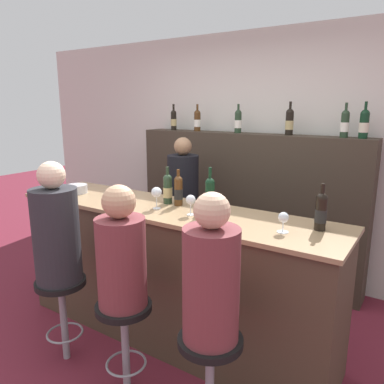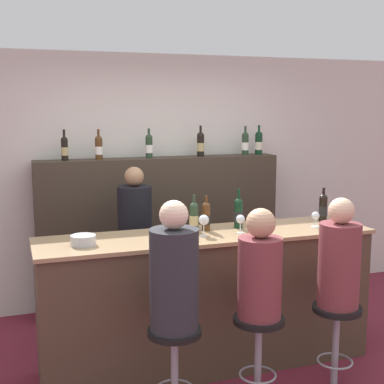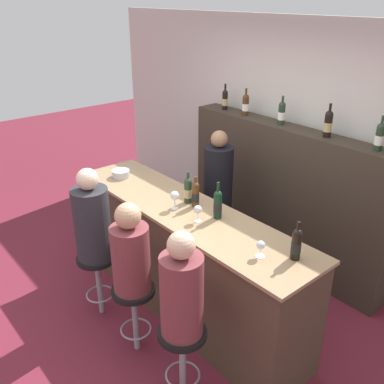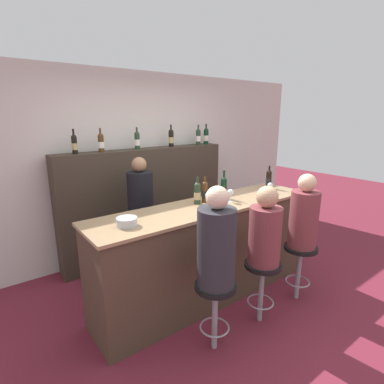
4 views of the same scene
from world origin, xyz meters
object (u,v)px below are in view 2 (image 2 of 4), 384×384
(wine_bottle_counter_1, at_px, (206,216))
(bar_stool_left, at_px, (175,349))
(wine_bottle_counter_3, at_px, (323,207))
(wine_bottle_backbar_3, at_px, (201,144))
(guest_seated_left, at_px, (174,274))
(bar_stool_middle, at_px, (258,336))
(guest_seated_middle, at_px, (260,270))
(wine_bottle_backbar_1, at_px, (99,147))
(guest_seated_right, at_px, (339,260))
(wine_glass_0, at_px, (204,220))
(metal_bowl, at_px, (83,240))
(wine_bottle_backbar_4, at_px, (245,143))
(wine_glass_2, at_px, (316,216))
(wine_bottle_backbar_5, at_px, (259,143))
(wine_glass_1, at_px, (240,220))
(bartender, at_px, (135,258))
(wine_bottle_counter_2, at_px, (238,213))
(bar_stool_right, at_px, (336,324))
(wine_bottle_backbar_2, at_px, (149,146))
(wine_bottle_counter_0, at_px, (194,217))

(wine_bottle_counter_1, distance_m, bar_stool_left, 1.15)
(wine_bottle_counter_3, bearing_deg, wine_bottle_backbar_3, 117.56)
(guest_seated_left, relative_size, bar_stool_middle, 1.35)
(bar_stool_left, height_order, guest_seated_middle, guest_seated_middle)
(wine_bottle_counter_1, height_order, wine_bottle_backbar_1, wine_bottle_backbar_1)
(bar_stool_left, relative_size, guest_seated_right, 0.79)
(bar_stool_left, bearing_deg, guest_seated_middle, -0.00)
(wine_glass_0, distance_m, metal_bowl, 0.91)
(wine_bottle_backbar_4, xyz_separation_m, wine_glass_2, (-0.02, -1.44, -0.51))
(wine_bottle_backbar_5, relative_size, wine_glass_1, 2.15)
(wine_bottle_backbar_3, distance_m, bartender, 1.41)
(wine_bottle_counter_2, distance_m, wine_bottle_backbar_5, 1.57)
(metal_bowl, bearing_deg, wine_bottle_counter_1, 8.63)
(bar_stool_left, xyz_separation_m, bar_stool_right, (1.24, 0.00, 0.00))
(bar_stool_right, bearing_deg, wine_bottle_backbar_3, 99.12)
(wine_glass_0, bearing_deg, guest_seated_right, -35.71)
(wine_glass_0, distance_m, bar_stool_middle, 0.94)
(bar_stool_left, bearing_deg, wine_bottle_backbar_1, 93.90)
(wine_glass_2, bearing_deg, bartender, 147.30)
(guest_seated_left, bearing_deg, wine_bottle_backbar_2, 79.86)
(wine_bottle_counter_2, bearing_deg, wine_glass_1, -108.75)
(guest_seated_middle, relative_size, bar_stool_right, 1.21)
(wine_bottle_backbar_1, relative_size, wine_bottle_backbar_5, 0.93)
(wine_glass_1, distance_m, guest_seated_left, 0.95)
(wine_bottle_backbar_5, bearing_deg, metal_bowl, -145.39)
(wine_bottle_backbar_3, xyz_separation_m, bar_stool_left, (-0.91, -2.03, -1.19))
(wine_bottle_counter_0, bearing_deg, wine_bottle_backbar_3, 68.05)
(wine_glass_0, height_order, bar_stool_left, wine_glass_0)
(guest_seated_right, height_order, bartender, bartender)
(metal_bowl, height_order, bar_stool_middle, metal_bowl)
(guest_seated_middle, bearing_deg, guest_seated_right, 0.00)
(wine_glass_1, xyz_separation_m, guest_seated_middle, (-0.12, -0.59, -0.23))
(wine_bottle_counter_2, height_order, bar_stool_right, wine_bottle_counter_2)
(wine_bottle_backbar_1, distance_m, wine_bottle_backbar_4, 1.55)
(wine_bottle_counter_0, xyz_separation_m, wine_glass_0, (0.02, -0.17, 0.00))
(wine_bottle_backbar_2, relative_size, wine_glass_0, 1.78)
(wine_bottle_backbar_4, height_order, bar_stool_right, wine_bottle_backbar_4)
(wine_glass_2, bearing_deg, guest_seated_right, -105.37)
(wine_glass_1, bearing_deg, bar_stool_right, -48.90)
(wine_bottle_backbar_2, bearing_deg, wine_bottle_backbar_1, -180.00)
(wine_bottle_counter_1, bearing_deg, wine_bottle_counter_3, 0.00)
(wine_bottle_counter_2, height_order, wine_glass_2, wine_bottle_counter_2)
(guest_seated_left, distance_m, bartender, 1.47)
(wine_bottle_backbar_2, relative_size, guest_seated_left, 0.35)
(wine_bottle_backbar_4, bearing_deg, wine_glass_0, -124.62)
(wine_bottle_backbar_2, bearing_deg, wine_bottle_counter_1, -83.89)
(bartender, bearing_deg, bar_stool_middle, -69.59)
(wine_bottle_counter_0, xyz_separation_m, wine_bottle_backbar_2, (-0.03, 1.27, 0.48))
(wine_bottle_backbar_1, height_order, guest_seated_left, wine_bottle_backbar_1)
(bar_stool_left, height_order, guest_seated_left, guest_seated_left)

